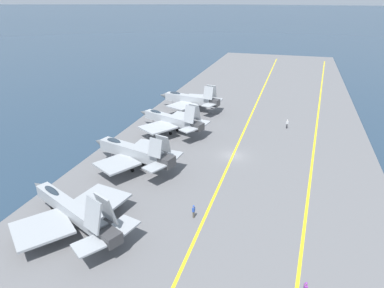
% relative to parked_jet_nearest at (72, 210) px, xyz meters
% --- Properties ---
extents(ground_plane, '(2000.00, 2000.00, 0.00)m').
position_rel_parked_jet_nearest_xyz_m(ground_plane, '(24.25, -13.91, -2.64)').
color(ground_plane, '#23384C').
extents(carrier_deck, '(219.01, 45.75, 0.40)m').
position_rel_parked_jet_nearest_xyz_m(carrier_deck, '(24.25, -13.91, -2.44)').
color(carrier_deck, slate).
rests_on(carrier_deck, ground).
extents(deck_stripe_foul_line, '(196.71, 13.16, 0.01)m').
position_rel_parked_jet_nearest_xyz_m(deck_stripe_foul_line, '(24.25, -26.50, -2.24)').
color(deck_stripe_foul_line, yellow).
rests_on(deck_stripe_foul_line, carrier_deck).
extents(deck_stripe_centerline, '(197.10, 0.36, 0.01)m').
position_rel_parked_jet_nearest_xyz_m(deck_stripe_centerline, '(24.25, -13.91, -2.24)').
color(deck_stripe_centerline, yellow).
rests_on(deck_stripe_centerline, carrier_deck).
extents(parked_jet_nearest, '(13.91, 17.09, 6.35)m').
position_rel_parked_jet_nearest_xyz_m(parked_jet_nearest, '(0.00, 0.00, 0.00)').
color(parked_jet_nearest, '#93999E').
rests_on(parked_jet_nearest, carrier_deck).
extents(parked_jet_second, '(12.96, 15.55, 6.25)m').
position_rel_parked_jet_nearest_xyz_m(parked_jet_second, '(15.49, 0.06, 0.45)').
color(parked_jet_second, '#93999E').
rests_on(parked_jet_second, carrier_deck).
extents(parked_jet_third, '(13.68, 15.57, 6.52)m').
position_rel_parked_jet_nearest_xyz_m(parked_jet_third, '(31.12, -0.44, 0.37)').
color(parked_jet_third, '#9EA3A8').
rests_on(parked_jet_third, carrier_deck).
extents(parked_jet_fourth, '(13.44, 15.26, 6.39)m').
position_rel_parked_jet_nearest_xyz_m(parked_jet_fourth, '(45.41, 0.30, 0.44)').
color(parked_jet_fourth, '#9EA3A8').
rests_on(parked_jet_fourth, carrier_deck).
extents(crew_white_vest, '(0.44, 0.46, 1.84)m').
position_rel_parked_jet_nearest_xyz_m(crew_white_vest, '(39.96, -21.88, -1.23)').
color(crew_white_vest, '#232328').
rests_on(crew_white_vest, carrier_deck).
extents(crew_blue_vest, '(0.40, 0.30, 1.73)m').
position_rel_parked_jet_nearest_xyz_m(crew_blue_vest, '(5.69, -12.63, -1.29)').
color(crew_blue_vest, '#4C473D').
rests_on(crew_blue_vest, carrier_deck).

